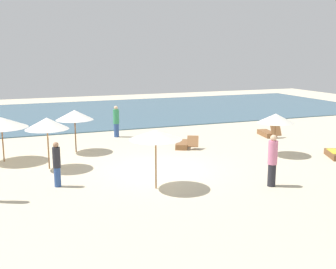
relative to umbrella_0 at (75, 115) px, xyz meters
name	(u,v)px	position (x,y,z in m)	size (l,w,h in m)	color
ground_plane	(159,168)	(2.80, -4.24, -1.85)	(60.00, 60.00, 0.00)	beige
ocean_water	(85,113)	(2.80, 12.76, -1.82)	(48.00, 16.00, 0.06)	#3D6075
umbrella_0	(75,115)	(0.00, 0.00, 0.00)	(1.81, 1.81, 2.09)	brown
umbrella_1	(1,122)	(-3.31, -0.62, -0.07)	(2.30, 2.30, 2.02)	brown
umbrella_2	(156,135)	(1.79, -6.65, 0.13)	(1.89, 1.89, 2.16)	brown
umbrella_3	(47,124)	(-1.54, -2.60, 0.10)	(1.79, 1.79, 2.19)	olive
umbrella_4	(276,118)	(8.72, -4.05, -0.07)	(1.73, 1.73, 2.00)	brown
lounger_0	(268,133)	(11.09, -0.10, -1.68)	(0.87, 1.72, 0.74)	brown
lounger_2	(183,144)	(5.32, -0.98, -1.68)	(1.29, 1.78, 0.67)	brown
person_2	(57,164)	(-1.50, -5.15, -0.99)	(0.36, 0.36, 1.67)	#2D4C8C
person_3	(272,160)	(5.84, -7.95, -0.87)	(0.49, 0.49, 1.92)	#26262D
person_4	(116,121)	(2.79, 2.91, -0.93)	(0.45, 0.45, 1.81)	#2D4C8C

